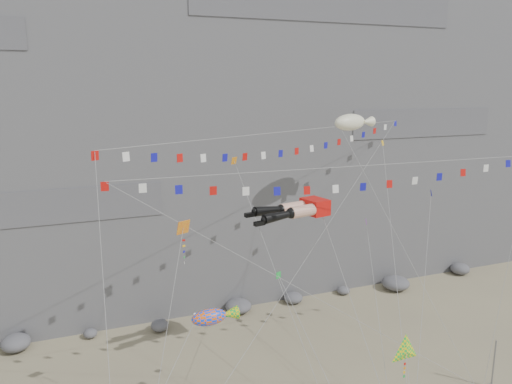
% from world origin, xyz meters
% --- Properties ---
extents(cliff, '(80.00, 28.00, 50.00)m').
position_xyz_m(cliff, '(0.00, 32.00, 25.00)').
color(cliff, slate).
rests_on(cliff, ground).
extents(talus_boulders, '(60.00, 3.00, 1.20)m').
position_xyz_m(talus_boulders, '(0.00, 17.00, 0.60)').
color(talus_boulders, slate).
rests_on(talus_boulders, ground).
extents(anchor_pole_right, '(0.12, 0.12, 3.79)m').
position_xyz_m(anchor_pole_right, '(13.44, -1.72, 1.90)').
color(anchor_pole_right, gray).
rests_on(anchor_pole_right, ground).
extents(legs_kite, '(6.79, 16.24, 19.98)m').
position_xyz_m(legs_kite, '(0.52, 5.52, 13.14)').
color(legs_kite, red).
rests_on(legs_kite, ground).
extents(flag_banner_upper, '(30.87, 21.38, 28.22)m').
position_xyz_m(flag_banner_upper, '(1.70, 9.43, 18.49)').
color(flag_banner_upper, red).
rests_on(flag_banner_upper, ground).
extents(flag_banner_lower, '(31.86, 4.65, 19.67)m').
position_xyz_m(flag_banner_lower, '(2.95, 2.26, 16.69)').
color(flag_banner_lower, red).
rests_on(flag_banner_lower, ground).
extents(harlequin_kite, '(4.89, 5.54, 15.09)m').
position_xyz_m(harlequin_kite, '(-8.77, 1.66, 13.79)').
color(harlequin_kite, red).
rests_on(harlequin_kite, ground).
extents(fish_windsock, '(9.71, 6.81, 12.54)m').
position_xyz_m(fish_windsock, '(-7.24, 1.92, 7.67)').
color(fish_windsock, '#F75D0C').
rests_on(fish_windsock, ground).
extents(delta_kite, '(4.29, 6.09, 8.47)m').
position_xyz_m(delta_kite, '(4.30, -2.98, 5.48)').
color(delta_kite, yellow).
rests_on(delta_kite, ground).
extents(blimp_windsock, '(5.59, 15.25, 23.53)m').
position_xyz_m(blimp_windsock, '(9.13, 12.40, 18.78)').
color(blimp_windsock, '#FAF5CD').
rests_on(blimp_windsock, ground).
extents(small_kite_a, '(3.16, 13.78, 21.28)m').
position_xyz_m(small_kite_a, '(-3.30, 7.88, 16.34)').
color(small_kite_a, orange).
rests_on(small_kite_a, ground).
extents(small_kite_b, '(6.43, 13.60, 18.11)m').
position_xyz_m(small_kite_b, '(7.18, 6.21, 11.04)').
color(small_kite_b, purple).
rests_on(small_kite_b, ground).
extents(small_kite_c, '(2.59, 10.51, 14.15)m').
position_xyz_m(small_kite_c, '(-2.45, 1.55, 9.64)').
color(small_kite_c, green).
rests_on(small_kite_c, ground).
extents(small_kite_d, '(7.90, 15.61, 24.00)m').
position_xyz_m(small_kite_d, '(9.99, 8.44, 16.70)').
color(small_kite_d, yellow).
rests_on(small_kite_d, ground).
extents(small_kite_e, '(9.15, 10.39, 18.80)m').
position_xyz_m(small_kite_e, '(11.93, 4.55, 13.32)').
color(small_kite_e, '#1412A5').
rests_on(small_kite_e, ground).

